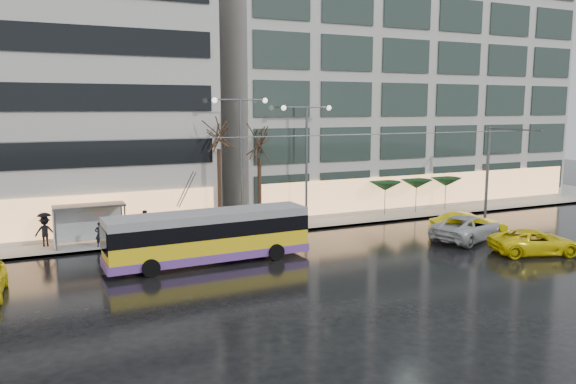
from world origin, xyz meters
TOP-DOWN VIEW (x-y plane):
  - ground at (0.00, 0.00)m, footprint 140.00×140.00m
  - sidewalk at (2.00, 14.00)m, footprint 80.00×10.00m
  - kerb at (2.00, 9.05)m, footprint 80.00×0.10m
  - building_right at (19.00, 19.00)m, footprint 32.00×14.00m
  - trolleybus at (-2.38, 4.02)m, footprint 11.31×4.50m
  - catenary at (1.00, 7.94)m, footprint 42.24×5.12m
  - bus_shelter at (-8.38, 10.69)m, footprint 4.20×1.60m
  - street_lamp_near at (2.00, 10.80)m, footprint 3.96×0.36m
  - street_lamp_far at (7.00, 10.80)m, footprint 3.96×0.36m
  - tree_a at (0.50, 11.00)m, footprint 3.20×3.20m
  - tree_b at (3.50, 11.20)m, footprint 3.20×3.20m
  - parasol_a at (14.00, 11.00)m, footprint 2.50×2.50m
  - parasol_b at (17.00, 11.00)m, footprint 2.50×2.50m
  - parasol_c at (20.00, 11.00)m, footprint 2.50×2.50m
  - taxi_b at (15.07, 2.83)m, footprint 5.20×3.17m
  - taxi_c at (15.55, -2.17)m, footprint 5.69×3.96m
  - sedan_silver at (14.48, 2.24)m, footprint 6.43×4.44m
  - pedestrian_a at (-7.53, 9.72)m, footprint 0.99×1.00m
  - pedestrian_b at (-4.53, 11.49)m, footprint 0.90×0.73m
  - pedestrian_c at (-10.53, 11.28)m, footprint 1.26×0.92m

SIDE VIEW (x-z plane):
  - ground at x=0.00m, z-range 0.00..0.00m
  - sidewalk at x=2.00m, z-range 0.00..0.15m
  - kerb at x=2.00m, z-range 0.00..0.15m
  - taxi_c at x=15.55m, z-range 0.00..1.44m
  - taxi_b at x=15.07m, z-range 0.00..1.62m
  - sedan_silver at x=14.48m, z-range 0.00..1.63m
  - pedestrian_b at x=-4.53m, z-range 0.15..1.88m
  - pedestrian_c at x=-10.53m, z-range 0.22..2.33m
  - trolleybus at x=-2.38m, z-range -1.20..4.02m
  - pedestrian_a at x=-7.53m, z-range 0.53..2.72m
  - bus_shelter at x=-8.38m, z-range 0.71..3.22m
  - parasol_a at x=14.00m, z-range 1.12..3.77m
  - parasol_b at x=17.00m, z-range 1.12..3.77m
  - parasol_c at x=20.00m, z-range 1.12..3.77m
  - catenary at x=1.00m, z-range 0.75..7.75m
  - street_lamp_far at x=7.00m, z-range 1.45..9.98m
  - street_lamp_near at x=2.00m, z-range 1.48..10.51m
  - tree_b at x=3.50m, z-range 2.55..10.25m
  - tree_a at x=0.50m, z-range 2.89..11.29m
  - building_right at x=19.00m, z-range 0.15..25.15m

